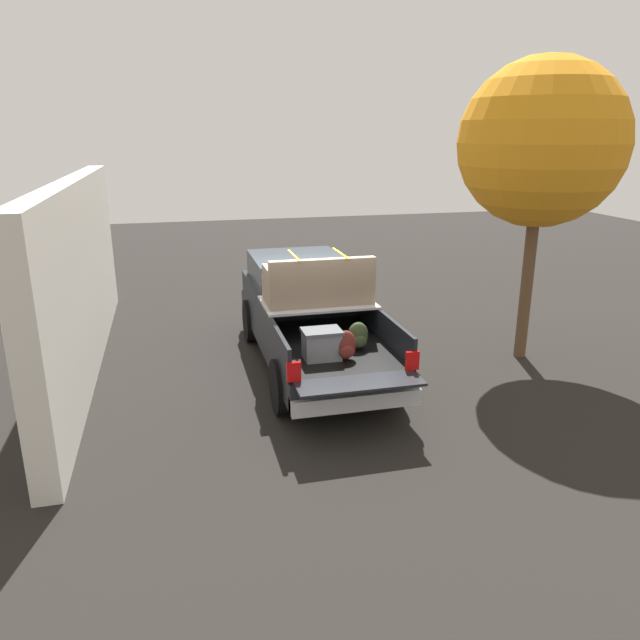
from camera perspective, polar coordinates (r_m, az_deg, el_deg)
name	(u,v)px	position (r m, az deg, el deg)	size (l,w,h in m)	color
ground_plane	(312,367)	(11.29, -0.74, -4.44)	(40.00, 40.00, 0.00)	black
pickup_truck	(307,312)	(11.31, -1.20, 0.80)	(6.05, 2.06, 2.23)	black
building_facade	(80,277)	(11.68, -21.80, 3.83)	(9.22, 0.36, 3.42)	silver
tree_background	(542,144)	(11.72, 20.30, 15.41)	(2.96, 2.96, 5.50)	brown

